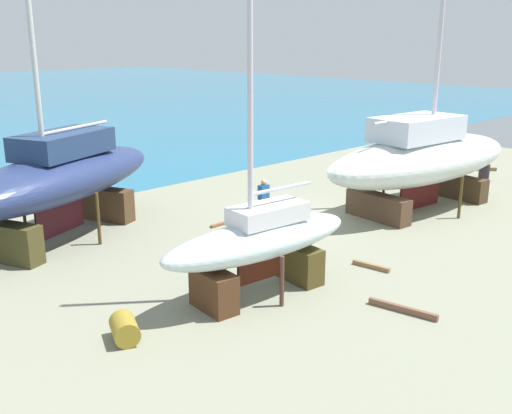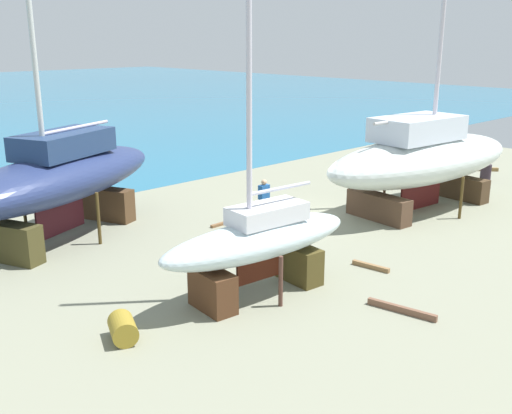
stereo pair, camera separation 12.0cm
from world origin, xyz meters
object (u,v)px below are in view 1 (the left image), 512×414
(sailboat_far_slipway, at_px, (57,177))
(barrel_rust_mid, at_px, (125,329))
(sailboat_mid_port, at_px, (260,241))
(sailboat_large_starboard, at_px, (422,158))
(barrel_rust_near, at_px, (484,172))
(barrel_tipped_center, at_px, (377,169))
(worker, at_px, (264,199))

(sailboat_far_slipway, bearing_deg, barrel_rust_mid, 50.63)
(sailboat_mid_port, bearing_deg, sailboat_far_slipway, -72.86)
(sailboat_large_starboard, height_order, barrel_rust_near, sailboat_large_starboard)
(barrel_rust_mid, bearing_deg, sailboat_far_slipway, 73.21)
(sailboat_mid_port, height_order, barrel_rust_mid, sailboat_mid_port)
(sailboat_large_starboard, relative_size, barrel_rust_mid, 17.70)
(sailboat_far_slipway, bearing_deg, sailboat_mid_port, 78.98)
(sailboat_large_starboard, xyz_separation_m, barrel_tipped_center, (4.05, 4.95, -1.90))
(sailboat_large_starboard, bearing_deg, sailboat_mid_port, -166.15)
(sailboat_large_starboard, relative_size, barrel_rust_near, 20.14)
(sailboat_mid_port, distance_m, barrel_tipped_center, 16.55)
(sailboat_mid_port, height_order, worker, sailboat_mid_port)
(sailboat_far_slipway, height_order, sailboat_mid_port, sailboat_far_slipway)
(barrel_tipped_center, distance_m, barrel_rust_near, 5.41)
(sailboat_far_slipway, relative_size, barrel_tipped_center, 17.46)
(sailboat_far_slipway, distance_m, barrel_rust_near, 21.07)
(barrel_rust_near, xyz_separation_m, barrel_rust_mid, (-22.46, -1.81, -0.08))
(worker, bearing_deg, barrel_rust_near, 77.40)
(barrel_tipped_center, height_order, barrel_rust_near, barrel_rust_near)
(barrel_tipped_center, bearing_deg, barrel_rust_near, -55.08)
(sailboat_mid_port, xyz_separation_m, barrel_rust_mid, (-4.23, 0.33, -1.27))
(sailboat_far_slipway, bearing_deg, barrel_rust_near, 139.61)
(sailboat_mid_port, bearing_deg, worker, -129.85)
(worker, xyz_separation_m, barrel_rust_near, (13.20, -2.82, -0.47))
(sailboat_mid_port, xyz_separation_m, barrel_rust_near, (18.23, 2.14, -1.19))
(sailboat_large_starboard, xyz_separation_m, worker, (-6.05, 3.33, -1.33))
(sailboat_large_starboard, xyz_separation_m, barrel_rust_near, (7.14, 0.51, -1.80))
(barrel_rust_near, distance_m, barrel_rust_mid, 22.54)
(worker, relative_size, barrel_tipped_center, 1.78)
(worker, bearing_deg, barrel_tipped_center, 98.56)
(barrel_tipped_center, height_order, barrel_rust_mid, barrel_rust_mid)
(sailboat_far_slipway, relative_size, barrel_rust_mid, 18.28)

